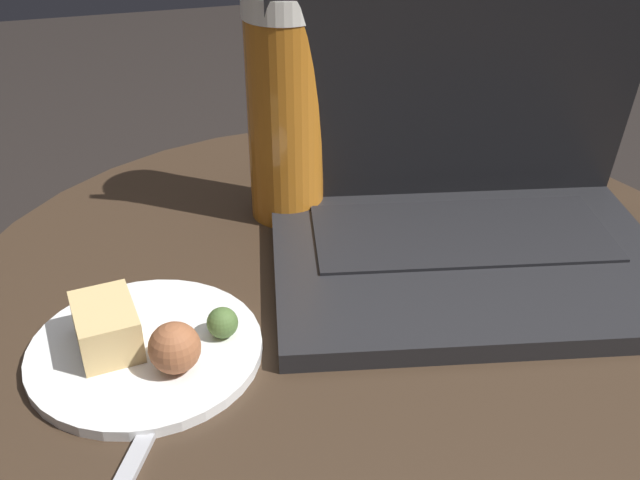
# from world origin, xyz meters

# --- Properties ---
(table) EXTENTS (0.73, 0.73, 0.50)m
(table) POSITION_xyz_m (0.00, 0.00, 0.36)
(table) COLOR #9E9EA3
(table) RESTS_ON ground_plane
(laptop) EXTENTS (0.40, 0.32, 0.27)m
(laptop) POSITION_xyz_m (0.11, 0.03, 0.56)
(laptop) COLOR #232326
(laptop) RESTS_ON table
(beer_glass) EXTENTS (0.08, 0.08, 0.22)m
(beer_glass) POSITION_xyz_m (-0.03, 0.15, 0.61)
(beer_glass) COLOR #C6701E
(beer_glass) RESTS_ON table
(snack_plate) EXTENTS (0.18, 0.18, 0.05)m
(snack_plate) POSITION_xyz_m (-0.19, -0.05, 0.52)
(snack_plate) COLOR white
(snack_plate) RESTS_ON table
(fork) EXTENTS (0.10, 0.18, 0.00)m
(fork) POSITION_xyz_m (-0.17, -0.07, 0.50)
(fork) COLOR #B2B2B7
(fork) RESTS_ON table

